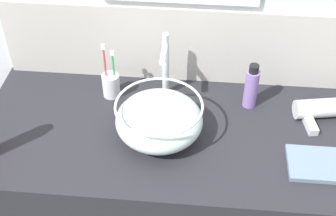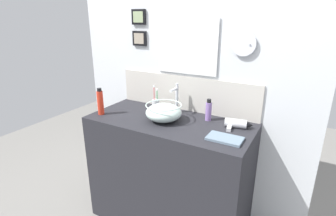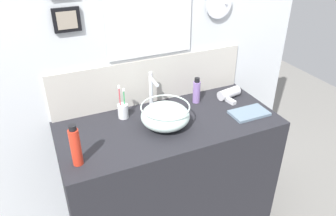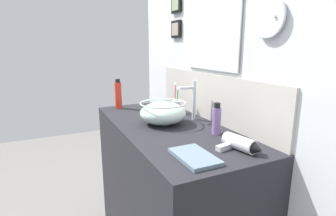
{
  "view_description": "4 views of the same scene",
  "coord_description": "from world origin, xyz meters",
  "px_view_note": "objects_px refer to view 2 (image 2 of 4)",
  "views": [
    {
      "loc": [
        0.09,
        -1.08,
        2.01
      ],
      "look_at": [
        -0.01,
        0.0,
        1.04
      ],
      "focal_mm": 50.0,
      "sensor_mm": 36.0,
      "label": 1
    },
    {
      "loc": [
        0.91,
        -1.62,
        1.69
      ],
      "look_at": [
        -0.01,
        0.0,
        1.04
      ],
      "focal_mm": 28.0,
      "sensor_mm": 36.0,
      "label": 2
    },
    {
      "loc": [
        -0.66,
        -1.45,
        1.96
      ],
      "look_at": [
        -0.01,
        0.0,
        1.04
      ],
      "focal_mm": 35.0,
      "sensor_mm": 36.0,
      "label": 3
    },
    {
      "loc": [
        1.34,
        -0.64,
        1.39
      ],
      "look_at": [
        -0.01,
        0.0,
        1.04
      ],
      "focal_mm": 28.0,
      "sensor_mm": 36.0,
      "label": 4
    }
  ],
  "objects_px": {
    "hair_drier": "(237,124)",
    "toothbrush_cup": "(156,104)",
    "glass_bowl_sink": "(164,112)",
    "faucet": "(176,96)",
    "spray_bottle": "(209,111)",
    "shampoo_bottle": "(100,102)",
    "hand_towel": "(225,139)"
  },
  "relations": [
    {
      "from": "spray_bottle",
      "to": "shampoo_bottle",
      "type": "bearing_deg",
      "value": -159.06
    },
    {
      "from": "glass_bowl_sink",
      "to": "faucet",
      "type": "relative_size",
      "value": 1.12
    },
    {
      "from": "hair_drier",
      "to": "shampoo_bottle",
      "type": "xyz_separation_m",
      "value": [
        -1.04,
        -0.27,
        0.07
      ]
    },
    {
      "from": "hair_drier",
      "to": "glass_bowl_sink",
      "type": "bearing_deg",
      "value": -165.23
    },
    {
      "from": "glass_bowl_sink",
      "to": "toothbrush_cup",
      "type": "height_order",
      "value": "toothbrush_cup"
    },
    {
      "from": "toothbrush_cup",
      "to": "hand_towel",
      "type": "distance_m",
      "value": 0.75
    },
    {
      "from": "glass_bowl_sink",
      "to": "toothbrush_cup",
      "type": "relative_size",
      "value": 1.3
    },
    {
      "from": "toothbrush_cup",
      "to": "shampoo_bottle",
      "type": "bearing_deg",
      "value": -135.6
    },
    {
      "from": "hair_drier",
      "to": "hand_towel",
      "type": "xyz_separation_m",
      "value": [
        -0.02,
        -0.23,
        -0.02
      ]
    },
    {
      "from": "spray_bottle",
      "to": "shampoo_bottle",
      "type": "xyz_separation_m",
      "value": [
        -0.81,
        -0.31,
        0.03
      ]
    },
    {
      "from": "faucet",
      "to": "spray_bottle",
      "type": "relative_size",
      "value": 1.46
    },
    {
      "from": "hair_drier",
      "to": "toothbrush_cup",
      "type": "xyz_separation_m",
      "value": [
        -0.72,
        0.05,
        0.02
      ]
    },
    {
      "from": "glass_bowl_sink",
      "to": "shampoo_bottle",
      "type": "bearing_deg",
      "value": -165.56
    },
    {
      "from": "faucet",
      "to": "glass_bowl_sink",
      "type": "bearing_deg",
      "value": -90.0
    },
    {
      "from": "toothbrush_cup",
      "to": "hand_towel",
      "type": "bearing_deg",
      "value": -21.36
    },
    {
      "from": "toothbrush_cup",
      "to": "hand_towel",
      "type": "xyz_separation_m",
      "value": [
        0.7,
        -0.27,
        -0.04
      ]
    },
    {
      "from": "faucet",
      "to": "shampoo_bottle",
      "type": "xyz_separation_m",
      "value": [
        -0.51,
        -0.33,
        -0.04
      ]
    },
    {
      "from": "glass_bowl_sink",
      "to": "shampoo_bottle",
      "type": "relative_size",
      "value": 1.26
    },
    {
      "from": "shampoo_bottle",
      "to": "hand_towel",
      "type": "bearing_deg",
      "value": 2.46
    },
    {
      "from": "toothbrush_cup",
      "to": "spray_bottle",
      "type": "bearing_deg",
      "value": -1.13
    },
    {
      "from": "shampoo_bottle",
      "to": "glass_bowl_sink",
      "type": "bearing_deg",
      "value": 14.44
    },
    {
      "from": "hair_drier",
      "to": "hand_towel",
      "type": "height_order",
      "value": "hair_drier"
    },
    {
      "from": "hair_drier",
      "to": "shampoo_bottle",
      "type": "distance_m",
      "value": 1.08
    },
    {
      "from": "glass_bowl_sink",
      "to": "spray_bottle",
      "type": "bearing_deg",
      "value": 31.09
    },
    {
      "from": "spray_bottle",
      "to": "hand_towel",
      "type": "height_order",
      "value": "spray_bottle"
    },
    {
      "from": "spray_bottle",
      "to": "hand_towel",
      "type": "xyz_separation_m",
      "value": [
        0.22,
        -0.26,
        -0.07
      ]
    },
    {
      "from": "glass_bowl_sink",
      "to": "toothbrush_cup",
      "type": "distance_m",
      "value": 0.27
    },
    {
      "from": "toothbrush_cup",
      "to": "spray_bottle",
      "type": "relative_size",
      "value": 1.26
    },
    {
      "from": "toothbrush_cup",
      "to": "shampoo_bottle",
      "type": "relative_size",
      "value": 0.97
    },
    {
      "from": "spray_bottle",
      "to": "glass_bowl_sink",
      "type": "bearing_deg",
      "value": -148.91
    },
    {
      "from": "hair_drier",
      "to": "toothbrush_cup",
      "type": "relative_size",
      "value": 0.95
    },
    {
      "from": "hand_towel",
      "to": "shampoo_bottle",
      "type": "bearing_deg",
      "value": -177.54
    }
  ]
}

